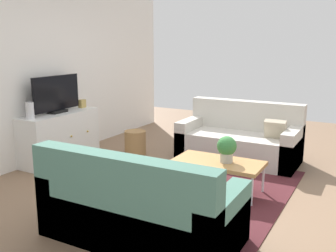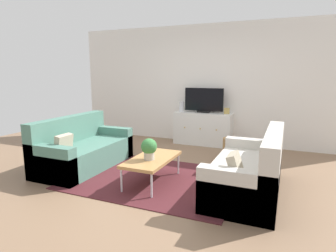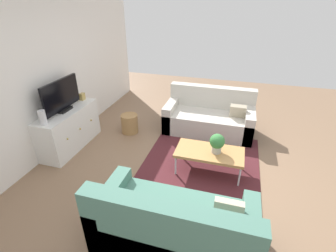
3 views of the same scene
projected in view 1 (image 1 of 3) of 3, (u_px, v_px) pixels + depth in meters
name	position (u px, v px, depth m)	size (l,w,h in m)	color
ground_plane	(194.00, 188.00, 4.78)	(10.00, 10.00, 0.00)	#84664C
wall_back	(39.00, 71.00, 5.69)	(6.40, 0.12, 2.70)	white
area_rug	(206.00, 190.00, 4.71)	(2.50, 1.90, 0.01)	#4C1E23
couch_left_side	(137.00, 212.00, 3.44)	(0.86, 1.76, 0.87)	#4C7A6B
couch_right_side	(241.00, 141.00, 5.90)	(0.86, 1.76, 0.87)	beige
coffee_table	(218.00, 163.00, 4.59)	(0.54, 1.05, 0.39)	#B7844C
potted_plant	(227.00, 148.00, 4.50)	(0.23, 0.23, 0.31)	#B7B2A8
tv_console	(60.00, 137.00, 5.83)	(1.30, 0.47, 0.74)	white
flat_screen_tv	(56.00, 94.00, 5.70)	(0.88, 0.16, 0.55)	black
glass_vase	(30.00, 111.00, 5.27)	(0.11, 0.11, 0.23)	silver
mantel_clock	(82.00, 104.00, 6.18)	(0.11, 0.07, 0.13)	tan
wicker_basket	(135.00, 143.00, 6.17)	(0.34, 0.34, 0.39)	#9E7547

